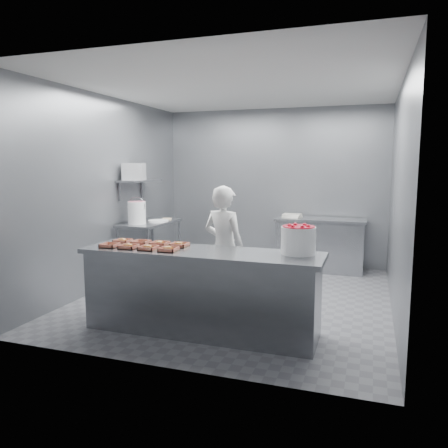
% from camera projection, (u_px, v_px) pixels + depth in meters
% --- Properties ---
extents(floor, '(4.50, 4.50, 0.00)m').
position_uv_depth(floor, '(237.00, 296.00, 6.03)').
color(floor, '#4C4C51').
rests_on(floor, ground).
extents(ceiling, '(4.50, 4.50, 0.00)m').
position_uv_depth(ceiling, '(238.00, 87.00, 5.65)').
color(ceiling, white).
rests_on(ceiling, wall_back).
extents(wall_back, '(4.00, 0.04, 2.80)m').
position_uv_depth(wall_back, '(274.00, 187.00, 7.95)').
color(wall_back, slate).
rests_on(wall_back, ground).
extents(wall_left, '(0.04, 4.50, 2.80)m').
position_uv_depth(wall_left, '(109.00, 192.00, 6.48)').
color(wall_left, slate).
rests_on(wall_left, ground).
extents(wall_right, '(0.04, 4.50, 2.80)m').
position_uv_depth(wall_right, '(398.00, 199.00, 5.21)').
color(wall_right, slate).
rests_on(wall_right, ground).
extents(service_counter, '(2.60, 0.70, 0.90)m').
position_uv_depth(service_counter, '(201.00, 291.00, 4.70)').
color(service_counter, slate).
rests_on(service_counter, ground).
extents(prep_table, '(0.60, 1.20, 0.90)m').
position_uv_depth(prep_table, '(151.00, 240.00, 7.04)').
color(prep_table, slate).
rests_on(prep_table, ground).
extents(back_counter, '(1.50, 0.60, 0.90)m').
position_uv_depth(back_counter, '(320.00, 244.00, 7.47)').
color(back_counter, slate).
rests_on(back_counter, ground).
extents(wall_shelf, '(0.35, 0.90, 0.03)m').
position_uv_depth(wall_shelf, '(140.00, 181.00, 6.96)').
color(wall_shelf, slate).
rests_on(wall_shelf, wall_left).
extents(tray_0, '(0.19, 0.18, 0.04)m').
position_uv_depth(tray_0, '(110.00, 245.00, 4.84)').
color(tray_0, tan).
rests_on(tray_0, service_counter).
extents(tray_1, '(0.19, 0.18, 0.06)m').
position_uv_depth(tray_1, '(129.00, 246.00, 4.76)').
color(tray_1, tan).
rests_on(tray_1, service_counter).
extents(tray_2, '(0.19, 0.18, 0.06)m').
position_uv_depth(tray_2, '(148.00, 248.00, 4.69)').
color(tray_2, tan).
rests_on(tray_2, service_counter).
extents(tray_3, '(0.19, 0.18, 0.06)m').
position_uv_depth(tray_3, '(169.00, 249.00, 4.61)').
color(tray_3, tan).
rests_on(tray_3, service_counter).
extents(tray_4, '(0.19, 0.18, 0.06)m').
position_uv_depth(tray_4, '(123.00, 241.00, 5.09)').
color(tray_4, tan).
rests_on(tray_4, service_counter).
extents(tray_5, '(0.19, 0.18, 0.04)m').
position_uv_depth(tray_5, '(141.00, 242.00, 5.02)').
color(tray_5, tan).
rests_on(tray_5, service_counter).
extents(tray_6, '(0.19, 0.18, 0.06)m').
position_uv_depth(tray_6, '(160.00, 243.00, 4.94)').
color(tray_6, tan).
rests_on(tray_6, service_counter).
extents(tray_7, '(0.19, 0.18, 0.06)m').
position_uv_depth(tray_7, '(179.00, 244.00, 4.87)').
color(tray_7, tan).
rests_on(tray_7, service_counter).
extents(worker, '(0.65, 0.51, 1.55)m').
position_uv_depth(worker, '(224.00, 248.00, 5.43)').
color(worker, silver).
rests_on(worker, ground).
extents(strawberry_tub, '(0.35, 0.35, 0.29)m').
position_uv_depth(strawberry_tub, '(298.00, 239.00, 4.44)').
color(strawberry_tub, white).
rests_on(strawberry_tub, service_counter).
extents(glaze_bucket, '(0.29, 0.27, 0.42)m').
position_uv_depth(glaze_bucket, '(137.00, 212.00, 6.69)').
color(glaze_bucket, white).
rests_on(glaze_bucket, prep_table).
extents(bucket_lid, '(0.40, 0.40, 0.03)m').
position_uv_depth(bucket_lid, '(158.00, 221.00, 6.98)').
color(bucket_lid, white).
rests_on(bucket_lid, prep_table).
extents(rag, '(0.18, 0.17, 0.02)m').
position_uv_depth(rag, '(167.00, 219.00, 7.25)').
color(rag, '#CCB28C').
rests_on(rag, prep_table).
extents(appliance, '(0.40, 0.43, 0.26)m').
position_uv_depth(appliance, '(134.00, 172.00, 6.79)').
color(appliance, gray).
rests_on(appliance, wall_shelf).
extents(paper_stack, '(0.34, 0.27, 0.06)m').
position_uv_depth(paper_stack, '(292.00, 216.00, 7.56)').
color(paper_stack, silver).
rests_on(paper_stack, back_counter).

